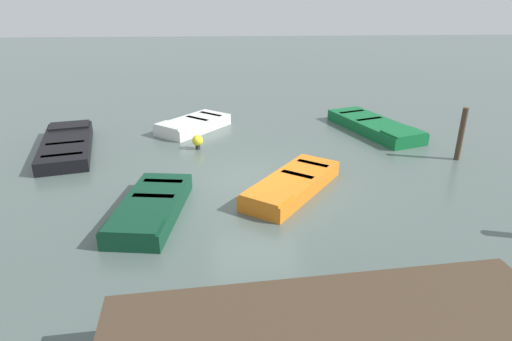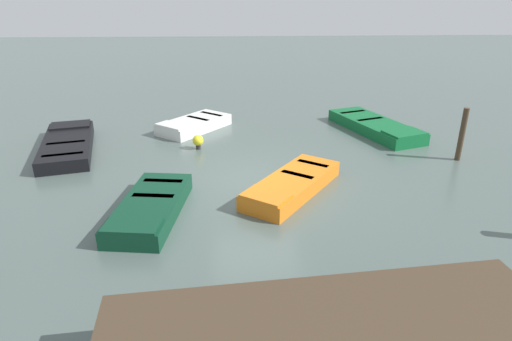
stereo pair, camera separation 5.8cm
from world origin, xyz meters
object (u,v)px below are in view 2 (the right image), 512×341
object	(u,v)px
rowboat_orange	(292,184)
mooring_piling_near_right	(462,135)
dock_segment	(332,327)
rowboat_dark_green	(150,207)
rowboat_green	(375,126)
marker_buoy	(198,141)
rowboat_white	(194,124)
rowboat_black	(68,144)

from	to	relation	value
rowboat_orange	mooring_piling_near_right	world-z (taller)	mooring_piling_near_right
dock_segment	rowboat_dark_green	size ratio (longest dim) A/B	1.89
rowboat_dark_green	rowboat_orange	bearing A→B (deg)	115.09
rowboat_green	marker_buoy	xyz separation A→B (m)	(6.39, 1.54, 0.07)
rowboat_dark_green	rowboat_white	bearing A→B (deg)	-176.67
rowboat_green	rowboat_dark_green	bearing A→B (deg)	-69.59
rowboat_black	rowboat_white	xyz separation A→B (m)	(-3.92, -2.07, 0.00)
rowboat_green	mooring_piling_near_right	size ratio (longest dim) A/B	2.65
rowboat_dark_green	marker_buoy	xyz separation A→B (m)	(-0.78, -4.54, 0.07)
rowboat_dark_green	marker_buoy	world-z (taller)	marker_buoy
mooring_piling_near_right	rowboat_green	bearing A→B (deg)	-60.38
marker_buoy	dock_segment	bearing A→B (deg)	104.62
rowboat_white	rowboat_orange	bearing A→B (deg)	66.84
rowboat_orange	rowboat_white	distance (m)	6.31
marker_buoy	mooring_piling_near_right	bearing A→B (deg)	170.10
rowboat_white	mooring_piling_near_right	distance (m)	9.12
rowboat_orange	rowboat_dark_green	size ratio (longest dim) A/B	1.05
dock_segment	marker_buoy	world-z (taller)	dock_segment
rowboat_black	rowboat_green	world-z (taller)	same
rowboat_white	dock_segment	bearing A→B (deg)	52.27
rowboat_black	mooring_piling_near_right	xyz separation A→B (m)	(-12.30, 1.47, 0.60)
rowboat_orange	rowboat_white	world-z (taller)	same
rowboat_dark_green	rowboat_green	world-z (taller)	same
rowboat_dark_green	rowboat_white	world-z (taller)	same
marker_buoy	rowboat_black	bearing A→B (deg)	-0.84
dock_segment	rowboat_orange	world-z (taller)	dock_segment
rowboat_white	rowboat_green	xyz separation A→B (m)	(-6.70, 0.59, -0.00)
rowboat_black	rowboat_orange	size ratio (longest dim) A/B	1.26
rowboat_black	rowboat_green	bearing A→B (deg)	-96.49
rowboat_orange	marker_buoy	xyz separation A→B (m)	(2.65, -3.44, 0.07)
rowboat_black	rowboat_orange	bearing A→B (deg)	-131.38
rowboat_green	mooring_piling_near_right	distance (m)	3.45
rowboat_dark_green	rowboat_white	distance (m)	6.69
rowboat_black	marker_buoy	xyz separation A→B (m)	(-4.23, 0.06, 0.07)
dock_segment	rowboat_white	distance (m)	11.71
mooring_piling_near_right	marker_buoy	world-z (taller)	mooring_piling_near_right
mooring_piling_near_right	marker_buoy	xyz separation A→B (m)	(8.07, -1.41, -0.53)
rowboat_black	mooring_piling_near_right	bearing A→B (deg)	-111.25
rowboat_black	mooring_piling_near_right	size ratio (longest dim) A/B	2.65
dock_segment	rowboat_orange	bearing A→B (deg)	-97.85
dock_segment	rowboat_black	xyz separation A→B (m)	(6.64, -9.30, -0.63)
rowboat_white	rowboat_green	distance (m)	6.73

